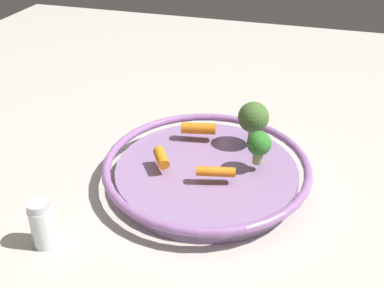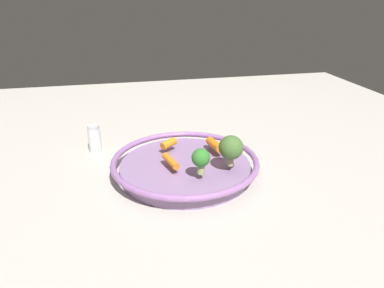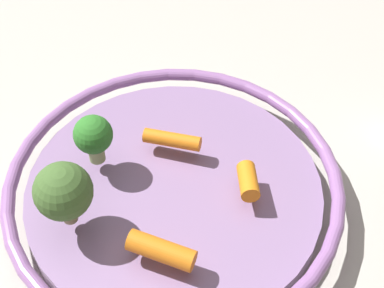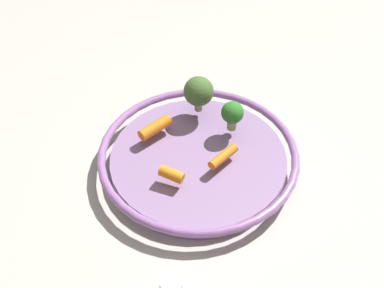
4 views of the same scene
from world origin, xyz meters
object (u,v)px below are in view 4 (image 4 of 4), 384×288
baby_carrot_near_rim (172,174)px  broccoli_floret_edge (199,92)px  serving_bowl (198,160)px  broccoli_floret_small (232,113)px  baby_carrot_left (223,156)px  baby_carrot_right (155,127)px

baby_carrot_near_rim → broccoli_floret_edge: 0.18m
serving_bowl → broccoli_floret_small: broccoli_floret_small is taller
baby_carrot_left → broccoli_floret_small: 0.09m
baby_carrot_right → baby_carrot_near_rim: bearing=163.7°
baby_carrot_left → baby_carrot_near_rim: bearing=83.6°
baby_carrot_right → broccoli_floret_edge: size_ratio=0.88×
baby_carrot_right → broccoli_floret_edge: 0.10m
broccoli_floret_small → broccoli_floret_edge: bearing=17.1°
baby_carrot_right → broccoli_floret_edge: broccoli_floret_edge is taller
baby_carrot_left → baby_carrot_right: bearing=27.4°
broccoli_floret_small → baby_carrot_near_rim: bearing=106.6°
baby_carrot_near_rim → broccoli_floret_edge: broccoli_floret_edge is taller
serving_bowl → broccoli_floret_edge: broccoli_floret_edge is taller
serving_bowl → broccoli_floret_edge: size_ratio=4.91×
serving_bowl → broccoli_floret_small: bearing=-77.8°
baby_carrot_right → baby_carrot_left: bearing=-152.6°
serving_bowl → broccoli_floret_small: (0.02, -0.08, 0.06)m
serving_bowl → broccoli_floret_small: size_ratio=6.07×
baby_carrot_near_rim → broccoli_floret_small: (0.05, -0.15, 0.03)m
baby_carrot_right → baby_carrot_near_rim: 0.12m
baby_carrot_left → broccoli_floret_edge: broccoli_floret_edge is taller
baby_carrot_left → broccoli_floret_edge: bearing=-14.8°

